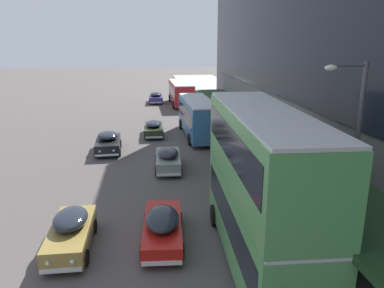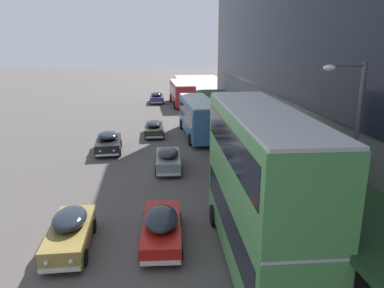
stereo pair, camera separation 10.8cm
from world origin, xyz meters
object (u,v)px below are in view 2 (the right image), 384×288
at_px(sedan_lead_mid, 162,226).
at_px(sedan_second_mid, 154,128).
at_px(transit_bus_kerbside_rear, 260,185).
at_px(street_lamp, 349,160).
at_px(sedan_trailing_mid, 157,98).
at_px(sedan_oncoming_rear, 108,142).
at_px(sedan_lead_near, 168,159).
at_px(sedan_oncoming_front, 70,231).
at_px(transit_bus_kerbside_front, 199,116).
at_px(transit_bus_kerbside_far, 182,92).

height_order(sedan_lead_mid, sedan_second_mid, sedan_lead_mid).
relative_size(transit_bus_kerbside_rear, street_lamp, 1.27).
bearing_deg(sedan_lead_mid, sedan_second_mid, 90.13).
height_order(sedan_trailing_mid, street_lamp, street_lamp).
bearing_deg(sedan_oncoming_rear, sedan_lead_mid, -75.41).
xyz_separation_m(sedan_oncoming_rear, sedan_trailing_mid, (4.35, 23.94, -0.04)).
relative_size(sedan_lead_near, sedan_second_mid, 0.98).
height_order(sedan_oncoming_front, street_lamp, street_lamp).
bearing_deg(sedan_lead_near, sedan_oncoming_rear, 132.96).
distance_m(sedan_oncoming_rear, sedan_second_mid, 6.13).
bearing_deg(street_lamp, sedan_oncoming_front, 162.95).
bearing_deg(transit_bus_kerbside_rear, transit_bus_kerbside_front, 89.00).
distance_m(sedan_lead_near, sedan_trailing_mid, 28.79).
height_order(transit_bus_kerbside_front, sedan_oncoming_rear, transit_bus_kerbside_front).
bearing_deg(sedan_oncoming_front, sedan_lead_near, 64.26).
bearing_deg(sedan_lead_mid, transit_bus_kerbside_rear, -29.67).
distance_m(transit_bus_kerbside_front, sedan_trailing_mid, 20.17).
height_order(transit_bus_kerbside_far, sedan_trailing_mid, transit_bus_kerbside_far).
bearing_deg(transit_bus_kerbside_rear, street_lamp, -23.05).
height_order(transit_bus_kerbside_rear, sedan_oncoming_front, transit_bus_kerbside_rear).
distance_m(sedan_lead_near, street_lamp, 14.61).
bearing_deg(sedan_oncoming_rear, sedan_lead_near, -47.04).
bearing_deg(sedan_lead_mid, street_lamp, -26.91).
xyz_separation_m(transit_bus_kerbside_front, transit_bus_kerbside_far, (-0.04, 17.72, -0.16)).
relative_size(sedan_trailing_mid, street_lamp, 0.57).
bearing_deg(sedan_second_mid, transit_bus_kerbside_rear, -80.10).
distance_m(sedan_second_mid, sedan_trailing_mid, 19.08).
bearing_deg(street_lamp, sedan_oncoming_rear, 120.03).
relative_size(transit_bus_kerbside_front, sedan_oncoming_front, 2.13).
relative_size(transit_bus_kerbside_rear, sedan_lead_near, 2.28).
height_order(transit_bus_kerbside_front, sedan_lead_near, transit_bus_kerbside_front).
xyz_separation_m(transit_bus_kerbside_far, sedan_lead_near, (-3.25, -26.68, -1.04)).
bearing_deg(sedan_lead_near, sedan_second_mid, 94.74).
distance_m(sedan_oncoming_front, sedan_trailing_mid, 38.74).
bearing_deg(sedan_oncoming_rear, transit_bus_kerbside_rear, -65.75).
relative_size(sedan_oncoming_front, sedan_lead_near, 1.02).
bearing_deg(transit_bus_kerbside_far, sedan_lead_mid, -96.31).
xyz_separation_m(sedan_lead_mid, sedan_oncoming_rear, (-3.76, 14.43, 0.04)).
distance_m(sedan_oncoming_rear, street_lamp, 20.83).
distance_m(transit_bus_kerbside_far, sedan_second_mid, 17.46).
height_order(sedan_oncoming_rear, sedan_second_mid, sedan_oncoming_rear).
bearing_deg(transit_bus_kerbside_rear, transit_bus_kerbside_far, 89.52).
distance_m(sedan_lead_mid, sedan_oncoming_rear, 14.91).
height_order(sedan_oncoming_front, sedan_lead_near, sedan_oncoming_front).
bearing_deg(sedan_oncoming_front, sedan_lead_mid, 1.54).
bearing_deg(transit_bus_kerbside_front, sedan_oncoming_front, -113.12).
height_order(sedan_lead_near, sedan_lead_mid, sedan_lead_mid).
bearing_deg(sedan_oncoming_rear, street_lamp, -59.97).
xyz_separation_m(sedan_second_mid, street_lamp, (6.53, -22.60, 3.92)).
xyz_separation_m(transit_bus_kerbside_front, transit_bus_kerbside_rear, (-0.36, -20.63, 1.40)).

